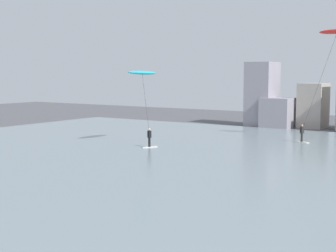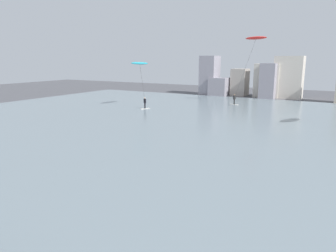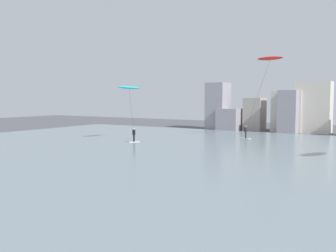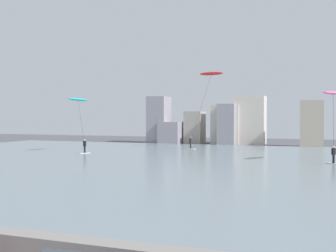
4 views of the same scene
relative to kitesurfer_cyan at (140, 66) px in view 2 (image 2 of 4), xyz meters
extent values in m
cube|color=gray|center=(19.74, -7.13, -6.03)|extent=(84.00, 52.00, 0.10)
cube|color=gray|center=(2.29, 21.21, -2.20)|extent=(3.15, 3.77, 7.75)
cube|color=gray|center=(4.66, 20.28, -4.31)|extent=(3.49, 3.03, 3.54)
cube|color=#A89E93|center=(8.12, 22.71, -3.45)|extent=(2.85, 3.64, 5.26)
cube|color=beige|center=(13.48, 22.62, -2.93)|extent=(4.54, 3.58, 6.30)
cube|color=gray|center=(14.05, 20.17, -2.89)|extent=(2.68, 2.67, 6.38)
cube|color=beige|center=(17.13, 22.93, -2.25)|extent=(4.91, 3.76, 7.66)
cube|color=silver|center=(1.60, -1.27, -5.95)|extent=(1.03, 1.45, 0.06)
cylinder|color=black|center=(1.60, -1.27, -5.53)|extent=(0.20, 0.20, 0.78)
cube|color=black|center=(1.60, -1.27, -4.84)|extent=(0.40, 0.35, 0.60)
sphere|color=beige|center=(1.60, -1.27, -4.43)|extent=(0.20, 0.20, 0.20)
cylinder|color=#333333|center=(0.74, -0.59, -2.31)|extent=(1.76, 1.40, 5.16)
ellipsoid|color=#28B2C6|center=(-0.12, 0.10, 0.42)|extent=(1.45, 3.77, 0.49)
cube|color=silver|center=(11.47, 9.03, -5.95)|extent=(1.47, 0.85, 0.06)
cylinder|color=black|center=(11.47, 9.03, -5.53)|extent=(0.20, 0.20, 0.78)
cube|color=black|center=(11.47, 9.03, -4.84)|extent=(0.31, 0.39, 0.60)
sphere|color=tan|center=(11.47, 9.03, -4.43)|extent=(0.20, 0.20, 0.20)
cylinder|color=#333333|center=(12.60, 10.16, -0.44)|extent=(2.29, 2.28, 8.91)
ellipsoid|color=red|center=(13.72, 11.28, 4.16)|extent=(3.31, 1.73, 0.70)
camera|label=1|loc=(26.80, -36.43, 0.44)|focal=54.38mm
camera|label=2|loc=(26.26, -37.98, 0.97)|focal=33.21mm
camera|label=3|loc=(26.95, -35.04, -0.86)|focal=38.85mm
camera|label=4|loc=(27.14, -43.55, -1.69)|focal=44.29mm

